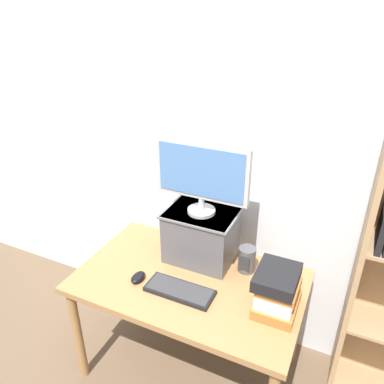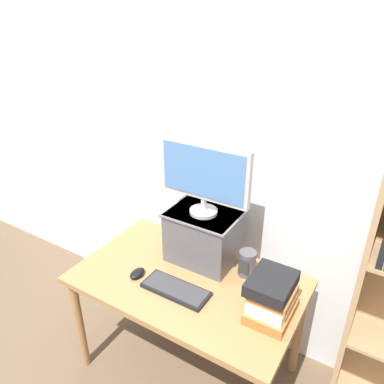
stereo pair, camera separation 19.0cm
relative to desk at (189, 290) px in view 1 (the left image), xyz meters
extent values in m
plane|color=brown|center=(0.00, 0.00, -0.63)|extent=(12.00, 12.00, 0.00)
cube|color=silver|center=(0.00, 0.50, 0.67)|extent=(7.00, 0.08, 2.60)
cube|color=#9E7042|center=(0.00, 0.00, 0.06)|extent=(1.23, 0.74, 0.04)
cylinder|color=#9E7042|center=(-0.57, -0.32, -0.29)|extent=(0.05, 0.05, 0.67)
cylinder|color=#9E7042|center=(-0.57, 0.32, -0.29)|extent=(0.05, 0.05, 0.67)
cylinder|color=#9E7042|center=(0.57, 0.32, -0.29)|extent=(0.05, 0.05, 0.67)
cube|color=tan|center=(0.82, 0.32, 0.35)|extent=(0.03, 0.28, 1.96)
cube|color=black|center=(0.88, 0.30, 0.47)|extent=(0.03, 0.20, 0.20)
cube|color=#515156|center=(-0.02, 0.21, 0.23)|extent=(0.38, 0.28, 0.31)
cube|color=slate|center=(-0.02, 0.21, 0.38)|extent=(0.40, 0.30, 0.01)
cylinder|color=#B7B7BA|center=(-0.02, 0.21, 0.40)|extent=(0.16, 0.16, 0.02)
cylinder|color=#B7B7BA|center=(-0.02, 0.21, 0.44)|extent=(0.03, 0.03, 0.07)
cube|color=#B7B7BA|center=(-0.02, 0.21, 0.64)|extent=(0.53, 0.04, 0.32)
cube|color=#4C7AB7|center=(-0.02, 0.19, 0.64)|extent=(0.49, 0.00, 0.28)
cube|color=black|center=(0.00, -0.12, 0.09)|extent=(0.36, 0.15, 0.02)
cube|color=#333335|center=(0.00, -0.12, 0.10)|extent=(0.34, 0.13, 0.00)
ellipsoid|color=black|center=(-0.25, -0.12, 0.10)|extent=(0.06, 0.10, 0.04)
cube|color=#AD662D|center=(0.49, -0.01, 0.10)|extent=(0.20, 0.26, 0.06)
cube|color=silver|center=(0.48, -0.01, 0.16)|extent=(0.18, 0.24, 0.06)
cube|color=#AD662D|center=(0.48, -0.01, 0.21)|extent=(0.19, 0.20, 0.03)
cube|color=black|center=(0.47, -0.01, 0.26)|extent=(0.20, 0.25, 0.06)
cylinder|color=#4C4C51|center=(0.26, 0.21, 0.15)|extent=(0.10, 0.10, 0.15)
cube|color=#2D2D30|center=(0.26, 0.16, 0.16)|extent=(0.06, 0.00, 0.08)
camera|label=1|loc=(0.70, -1.46, 1.44)|focal=35.00mm
camera|label=2|loc=(0.87, -1.37, 1.44)|focal=35.00mm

